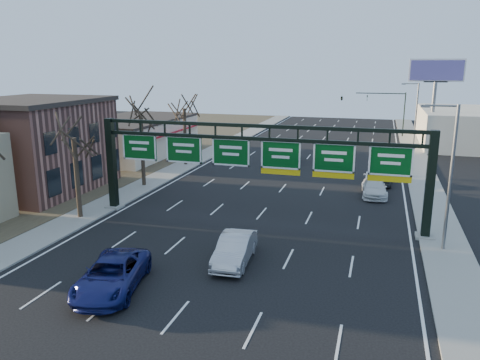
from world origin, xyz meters
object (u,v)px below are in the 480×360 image
(sign_gantry, at_px, (258,160))
(car_silver_sedan, at_px, (235,249))
(car_blue_suv, at_px, (112,275))
(car_white_wagon, at_px, (374,188))

(sign_gantry, relative_size, car_silver_sedan, 4.90)
(sign_gantry, xyz_separation_m, car_silver_sedan, (0.62, -7.44, -3.80))
(car_blue_suv, xyz_separation_m, car_silver_sedan, (4.97, 5.06, -0.00))
(sign_gantry, xyz_separation_m, car_blue_suv, (-4.34, -12.50, -3.80))
(car_blue_suv, distance_m, car_silver_sedan, 7.09)
(car_silver_sedan, relative_size, car_white_wagon, 1.00)
(car_white_wagon, bearing_deg, sign_gantry, -133.99)
(sign_gantry, height_order, car_silver_sedan, sign_gantry)
(car_silver_sedan, height_order, car_white_wagon, car_silver_sedan)
(car_blue_suv, xyz_separation_m, car_white_wagon, (12.40, 22.29, -0.10))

